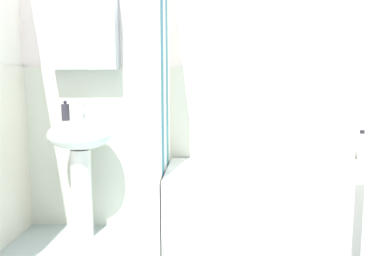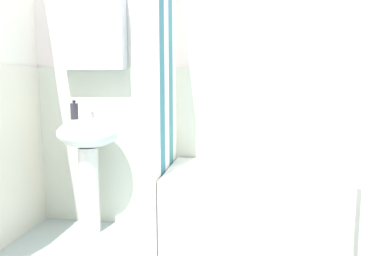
{
  "view_description": "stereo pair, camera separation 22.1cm",
  "coord_description": "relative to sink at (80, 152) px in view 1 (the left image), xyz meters",
  "views": [
    {
      "loc": [
        -0.21,
        -1.4,
        1.09
      ],
      "look_at": [
        -0.29,
        0.79,
        0.81
      ],
      "focal_mm": 33.9,
      "sensor_mm": 36.0,
      "label": 1
    },
    {
      "loc": [
        0.01,
        -1.38,
        1.09
      ],
      "look_at": [
        -0.29,
        0.79,
        0.81
      ],
      "focal_mm": 33.9,
      "sensor_mm": 36.0,
      "label": 2
    }
  ],
  "objects": [
    {
      "name": "sink",
      "position": [
        0.0,
        0.0,
        0.0
      ],
      "size": [
        0.44,
        0.34,
        0.83
      ],
      "color": "white",
      "rests_on": "ground_plane"
    },
    {
      "name": "bathtub",
      "position": [
        1.39,
        -0.14,
        -0.34
      ],
      "size": [
        1.54,
        0.67,
        0.54
      ],
      "primitive_type": "cube",
      "color": "white",
      "rests_on": "ground_plane"
    },
    {
      "name": "soap_dispenser",
      "position": [
        -0.09,
        0.01,
        0.28
      ],
      "size": [
        0.05,
        0.05,
        0.14
      ],
      "color": "#2B2933",
      "rests_on": "sink"
    },
    {
      "name": "conditioner_bottle",
      "position": [
        2.06,
        0.11,
        0.03
      ],
      "size": [
        0.06,
        0.06,
        0.21
      ],
      "color": "#292B2C",
      "rests_on": "bathtub"
    },
    {
      "name": "wall_back_tiled",
      "position": [
        1.0,
        0.23,
        0.53
      ],
      "size": [
        3.6,
        0.18,
        2.4
      ],
      "color": "white",
      "rests_on": "ground_plane"
    },
    {
      "name": "shower_curtain",
      "position": [
        0.6,
        -0.14,
        0.39
      ],
      "size": [
        0.01,
        0.67,
        2.0
      ],
      "color": "white",
      "rests_on": "ground_plane"
    },
    {
      "name": "faucet",
      "position": [
        -0.0,
        0.08,
        0.28
      ],
      "size": [
        0.03,
        0.12,
        0.12
      ],
      "color": "silver",
      "rests_on": "sink"
    },
    {
      "name": "shampoo_bottle",
      "position": [
        1.96,
        0.11,
        0.03
      ],
      "size": [
        0.04,
        0.04,
        0.22
      ],
      "color": "white",
      "rests_on": "bathtub"
    },
    {
      "name": "towel_folded",
      "position": [
        1.5,
        -0.33,
        -0.04
      ],
      "size": [
        0.37,
        0.29,
        0.06
      ],
      "primitive_type": "cube",
      "rotation": [
        0.0,
        0.0,
        0.19
      ],
      "color": "silver",
      "rests_on": "bathtub"
    }
  ]
}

